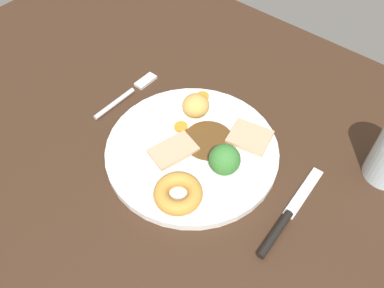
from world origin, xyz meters
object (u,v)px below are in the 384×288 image
Objects in this scene: roast_potato_left at (196,106)px; fork at (128,94)px; dinner_plate at (192,150)px; meat_slice_under at (173,150)px; knife at (286,218)px; yorkshire_pudding at (178,193)px; meat_slice_main at (250,137)px; carrot_coin_back at (181,127)px; carrot_coin_front at (203,96)px; broccoli_floret at (225,160)px.

roast_potato_left reaches higher than fork.
meat_slice_under is at bearing -124.44° from dinner_plate.
knife reaches higher than fork.
roast_potato_left is at bearing 121.17° from yorkshire_pudding.
meat_slice_main is at bearing 84.55° from yorkshire_pudding.
yorkshire_pudding is 0.49× the size of fork.
carrot_coin_back is (0.26, -4.31, -1.69)cm from roast_potato_left.
knife is at bearing -33.72° from meat_slice_main.
meat_slice_under is 0.40× the size of knife.
knife is (20.46, 2.03, -1.35)cm from meat_slice_under.
yorkshire_pudding is at bearing -50.55° from carrot_coin_back.
carrot_coin_front reaches higher than dinner_plate.
dinner_plate is at bearing -26.54° from carrot_coin_back.
yorkshire_pudding reaches higher than meat_slice_under.
carrot_coin_front is at bearing 108.77° from meat_slice_under.
carrot_coin_back is 0.15× the size of fork.
broccoli_floret reaches higher than carrot_coin_back.
carrot_coin_front is (-4.43, 13.03, -0.19)cm from meat_slice_under.
roast_potato_left is 2.06× the size of carrot_coin_back.
carrot_coin_back is at bearing 117.72° from meat_slice_under.
yorkshire_pudding is 14.00cm from carrot_coin_back.
dinner_plate is 18.46cm from fork.
meat_slice_under is (-7.93, -10.40, 0.00)cm from meat_slice_main.
broccoli_floret is 12.46cm from knife.
meat_slice_under is 13.76cm from carrot_coin_front.
fork is (-18.24, 2.82, -0.31)cm from dinner_plate.
roast_potato_left is 24.45cm from knife.
meat_slice_under reaches higher than carrot_coin_front.
meat_slice_under is (-1.80, -2.62, 1.10)cm from dinner_plate.
meat_slice_main is 0.43× the size of fork.
meat_slice_main is at bearing 52.65° from meat_slice_under.
meat_slice_main is 15.12cm from knife.
meat_slice_under is 9.62cm from roast_potato_left.
carrot_coin_front is at bearing 63.03° from knife.
dinner_plate is 18.68cm from knife.
yorkshire_pudding is 3.19× the size of carrot_coin_back.
broccoli_floret is at bearing -31.26° from roast_potato_left.
meat_slice_under is at bearing -166.15° from broccoli_floret.
knife is (18.66, -0.59, -0.25)cm from dinner_plate.
yorkshire_pudding is at bearing -43.37° from meat_slice_under.
broccoli_floret is (2.31, 8.15, 1.92)cm from yorkshire_pudding.
roast_potato_left is at bearing 106.94° from meat_slice_under.
broccoli_floret is (8.67, 2.14, 2.67)cm from meat_slice_under.
meat_slice_main is at bearing -78.71° from fork.
meat_slice_under is 20.61cm from knife.
meat_slice_main is at bearing 53.14° from knife.
carrot_coin_front is at bearing 119.55° from yorkshire_pudding.
broccoli_floret is 0.37× the size of fork.
knife is (24.89, -10.99, -1.16)cm from carrot_coin_front.
dinner_plate is at bearing -98.99° from fork.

